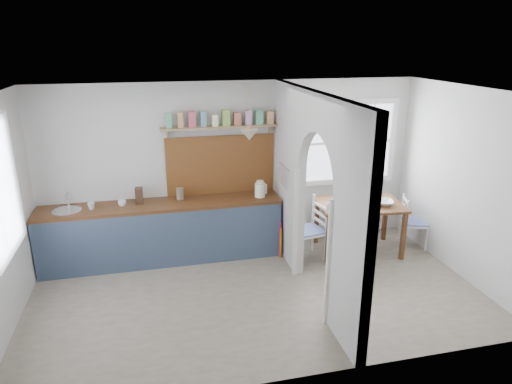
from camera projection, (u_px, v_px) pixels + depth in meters
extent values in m
cube|color=gray|center=(258.00, 294.00, 5.97)|extent=(5.80, 3.20, 0.01)
cube|color=beige|center=(258.00, 92.00, 5.14)|extent=(5.80, 3.20, 0.01)
cube|color=beige|center=(234.00, 167.00, 7.03)|extent=(5.80, 0.01, 2.60)
cube|color=beige|center=(299.00, 260.00, 4.08)|extent=(5.80, 0.01, 2.60)
cube|color=beige|center=(465.00, 184.00, 6.19)|extent=(0.01, 3.20, 2.60)
cube|color=beige|center=(353.00, 235.00, 4.60)|extent=(0.12, 0.80, 2.60)
cube|color=beige|center=(288.00, 175.00, 6.63)|extent=(0.12, 1.20, 2.60)
cube|color=beige|center=(321.00, 139.00, 5.28)|extent=(0.12, 1.20, 1.05)
cube|color=#5B3616|center=(162.00, 205.00, 6.65)|extent=(3.50, 0.60, 0.05)
cube|color=#3B495F|center=(165.00, 241.00, 6.53)|extent=(3.50, 0.03, 0.85)
cube|color=#312316|center=(164.00, 232.00, 6.84)|extent=(3.46, 0.45, 0.85)
cylinder|color=silver|center=(67.00, 211.00, 6.36)|extent=(0.40, 0.40, 0.02)
cube|color=brown|center=(221.00, 165.00, 6.95)|extent=(1.65, 0.03, 0.90)
cube|color=#A6815D|center=(221.00, 127.00, 6.68)|extent=(1.75, 0.20, 0.03)
cube|color=#47A073|center=(169.00, 122.00, 6.48)|extent=(0.09, 0.09, 0.18)
cube|color=tan|center=(180.00, 121.00, 6.52)|extent=(0.09, 0.09, 0.18)
cube|color=#9B3E49|center=(192.00, 121.00, 6.56)|extent=(0.09, 0.09, 0.18)
cube|color=teal|center=(203.00, 120.00, 6.59)|extent=(0.09, 0.09, 0.18)
cube|color=beige|center=(215.00, 120.00, 6.63)|extent=(0.09, 0.09, 0.18)
cube|color=#71A03D|center=(226.00, 119.00, 6.66)|extent=(0.09, 0.09, 0.18)
cube|color=#A95C42|center=(237.00, 119.00, 6.70)|extent=(0.09, 0.09, 0.18)
cube|color=#B184B2|center=(248.00, 119.00, 6.74)|extent=(0.09, 0.09, 0.18)
cube|color=#47A073|center=(259.00, 118.00, 6.77)|extent=(0.09, 0.09, 0.18)
cube|color=tan|center=(270.00, 118.00, 6.81)|extent=(0.09, 0.09, 0.18)
cone|color=beige|center=(249.00, 135.00, 6.46)|extent=(0.26, 0.26, 0.16)
cylinder|color=silver|center=(285.00, 167.00, 6.47)|extent=(0.02, 0.50, 0.02)
imported|color=silver|center=(91.00, 206.00, 6.40)|extent=(0.12, 0.12, 0.09)
imported|color=white|center=(122.00, 203.00, 6.52)|extent=(0.13, 0.13, 0.09)
cube|color=#312316|center=(139.00, 195.00, 6.62)|extent=(0.11, 0.15, 0.23)
cylinder|color=#73654F|center=(180.00, 194.00, 6.78)|extent=(0.14, 0.14, 0.17)
cube|color=#A2214D|center=(280.00, 240.00, 6.92)|extent=(0.02, 0.03, 0.56)
cube|color=#C76212|center=(281.00, 243.00, 6.88)|extent=(0.02, 0.03, 0.48)
imported|color=white|center=(383.00, 202.00, 6.88)|extent=(0.37, 0.37, 0.07)
imported|color=#70A56F|center=(354.00, 204.00, 6.80)|extent=(0.09, 0.09, 0.08)
cylinder|color=black|center=(339.00, 207.00, 6.77)|extent=(0.25, 0.25, 0.02)
imported|color=#603D75|center=(356.00, 194.00, 7.09)|extent=(0.21, 0.21, 0.17)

